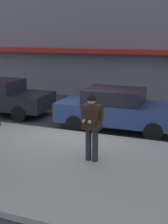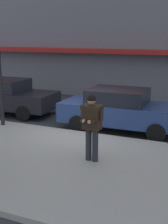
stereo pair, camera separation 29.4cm
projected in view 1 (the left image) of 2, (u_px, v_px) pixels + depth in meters
The scene contains 6 objects.
ground_plane at pixel (82, 134), 11.16m from camera, with size 80.00×80.00×0.00m, color #2B2D30.
sidewalk at pixel (76, 166), 8.21m from camera, with size 32.00×5.30×0.14m, color #99968E.
curb_paint_line at pixel (109, 136), 10.85m from camera, with size 28.00×0.12×0.01m, color silver.
parked_sedan_near at pixel (0, 97), 13.78m from camera, with size 4.57×2.07×1.54m.
parked_sedan_mid at pixel (118, 109), 11.41m from camera, with size 4.54×2.01×1.54m.
man_texting_on_phone at pixel (92, 121), 8.14m from camera, with size 0.65×0.61×1.81m.
Camera 1 is at (4.02, -9.87, 3.42)m, focal length 50.00 mm.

